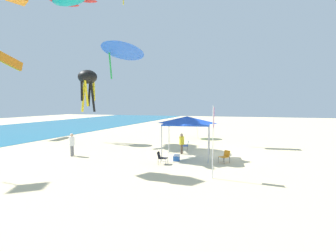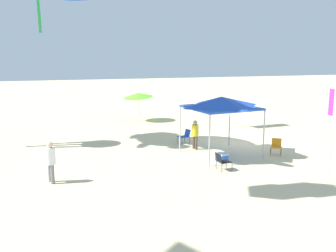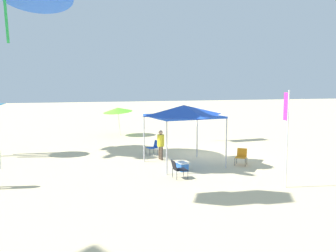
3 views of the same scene
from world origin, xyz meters
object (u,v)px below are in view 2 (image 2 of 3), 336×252
person_kite_handler (195,132)px  cooler_box (222,157)px  folding_chair_facing_ocean (185,135)px  banner_flag (332,125)px  canopy_tent (221,103)px  folding_chair_right_of_tent (276,145)px  person_beachcomber (50,159)px  beach_umbrella (138,95)px  folding_chair_near_cooler (222,160)px

person_kite_handler → cooler_box: bearing=-179.2°
folding_chair_facing_ocean → banner_flag: (-7.97, -3.51, 1.86)m
canopy_tent → folding_chair_right_of_tent: 3.72m
canopy_tent → banner_flag: 5.63m
canopy_tent → person_beachcomber: bearing=103.3°
cooler_box → banner_flag: size_ratio=0.17×
canopy_tent → beach_umbrella: bearing=9.0°
folding_chair_near_cooler → person_beachcomber: size_ratio=0.48×
cooler_box → person_beachcomber: person_beachcomber is taller
beach_umbrella → folding_chair_right_of_tent: beach_umbrella is taller
person_beachcomber → cooler_box: bearing=-102.0°
folding_chair_near_cooler → cooler_box: 1.53m
canopy_tent → folding_chair_right_of_tent: bearing=-105.3°
beach_umbrella → canopy_tent: bearing=-171.0°
cooler_box → person_beachcomber: size_ratio=0.39×
beach_umbrella → person_kite_handler: (-9.75, -0.97, -1.09)m
cooler_box → person_beachcomber: bearing=95.9°
cooler_box → beach_umbrella: bearing=6.1°
folding_chair_facing_ocean → banner_flag: bearing=9.9°
banner_flag → person_kite_handler: size_ratio=2.41×
folding_chair_near_cooler → banner_flag: bearing=-127.0°
beach_umbrella → person_beachcomber: bearing=153.3°
canopy_tent → cooler_box: canopy_tent is taller
canopy_tent → folding_chair_near_cooler: canopy_tent is taller
beach_umbrella → banner_flag: (-16.21, -4.45, 0.30)m
person_kite_handler → banner_flag: bearing=-158.5°
canopy_tent → banner_flag: size_ratio=0.94×
beach_umbrella → person_kite_handler: size_ratio=1.48×
canopy_tent → folding_chair_near_cooler: (-2.54, 1.09, -2.26)m
canopy_tent → folding_chair_facing_ocean: canopy_tent is taller
beach_umbrella → cooler_box: beach_umbrella is taller
beach_umbrella → folding_chair_right_of_tent: 13.00m
banner_flag → person_kite_handler: 7.47m
folding_chair_facing_ocean → person_beachcomber: (-5.02, 7.61, 0.54)m
banner_flag → person_beachcomber: size_ratio=2.26×
folding_chair_near_cooler → cooler_box: (1.36, -0.64, -0.27)m
folding_chair_near_cooler → banner_flag: size_ratio=0.21×
beach_umbrella → folding_chair_near_cooler: (-13.80, -0.69, -1.56)m
folding_chair_right_of_tent → folding_chair_near_cooler: same height
beach_umbrella → folding_chair_right_of_tent: (-12.04, -4.63, -1.56)m
folding_chair_near_cooler → beach_umbrella: bearing=-1.4°
folding_chair_right_of_tent → cooler_box: 3.34m
folding_chair_facing_ocean → person_kite_handler: bearing=-12.4°
beach_umbrella → banner_flag: bearing=-164.7°
cooler_box → canopy_tent: bearing=-20.9°
folding_chair_near_cooler → person_beachcomber: 7.40m
canopy_tent → folding_chair_facing_ocean: bearing=15.6°
folding_chair_facing_ocean → person_kite_handler: 1.58m
folding_chair_near_cooler → banner_flag: (-2.41, -3.76, 1.86)m
canopy_tent → banner_flag: (-4.95, -2.67, -0.40)m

